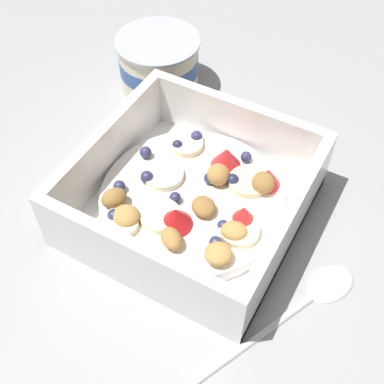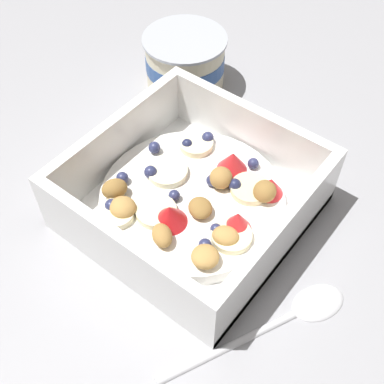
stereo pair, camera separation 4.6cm
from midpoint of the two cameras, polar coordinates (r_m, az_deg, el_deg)
ground_plane at (r=0.49m, az=-0.11°, el=-2.15°), size 2.40×2.40×0.00m
fruit_bowl at (r=0.47m, az=-2.70°, el=-0.90°), size 0.20×0.20×0.07m
spoon at (r=0.44m, az=10.12°, el=-11.92°), size 0.09×0.16×0.01m
yogurt_cup at (r=0.60m, az=-6.03°, el=14.12°), size 0.10×0.10×0.06m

